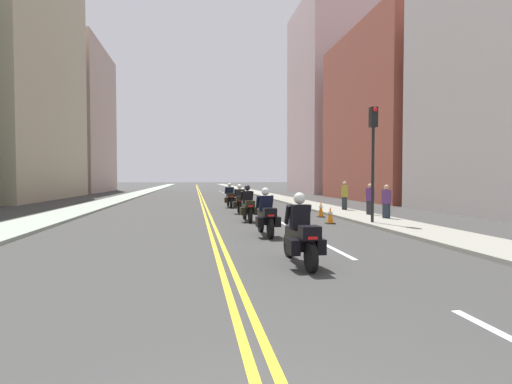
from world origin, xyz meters
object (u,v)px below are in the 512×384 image
Objects in this scene: motorcycle_3 at (240,202)px; traffic_cone_1 at (321,209)px; motorcycle_4 at (230,197)px; traffic_cone_0 at (330,215)px; motorcycle_1 at (266,216)px; pedestrian_1 at (386,202)px; motorcycle_0 at (301,236)px; traffic_light_near at (373,144)px; motorcycle_2 at (248,206)px; pedestrian_0 at (370,200)px; pedestrian_2 at (345,196)px.

motorcycle_3 is 2.69× the size of traffic_cone_1.
traffic_cone_0 is (3.35, -9.85, -0.31)m from motorcycle_4.
motorcycle_1 is 2.77× the size of traffic_cone_1.
pedestrian_1 is at bearing -35.60° from motorcycle_3.
motorcycle_3 reaches higher than traffic_cone_0.
motorcycle_1 is at bearing 85.74° from pedestrian_1.
motorcycle_4 reaches higher than traffic_cone_1.
motorcycle_0 is at bearing -92.09° from motorcycle_1.
traffic_cone_0 is 0.15× the size of traffic_light_near.
motorcycle_2 is 2.91× the size of traffic_cone_0.
motorcycle_4 is 1.38× the size of pedestrian_0.
motorcycle_0 is at bearing -113.72° from traffic_cone_0.
motorcycle_4 is at bearing -1.58° from pedestrian_1.
motorcycle_3 is 6.80m from pedestrian_0.
motorcycle_2 reaches higher than traffic_cone_0.
traffic_cone_1 is at bearing 17.28° from motorcycle_2.
motorcycle_2 is at bearing -120.44° from pedestrian_2.
traffic_cone_1 is at bearing 12.75° from pedestrian_1.
motorcycle_4 is 1.31× the size of pedestrian_2.
motorcycle_0 reaches higher than traffic_cone_1.
traffic_cone_0 is 2.83m from traffic_cone_1.
motorcycle_2 is 4.04m from motorcycle_3.
traffic_cone_0 is at bearing -100.21° from traffic_cone_1.
motorcycle_2 is 1.21× the size of pedestrian_2.
traffic_cone_0 is at bearing -91.27° from pedestrian_2.
pedestrian_2 is (6.10, 8.65, 0.23)m from motorcycle_1.
motorcycle_3 is 4.38m from motorcycle_4.
pedestrian_0 is at bearing 40.25° from motorcycle_1.
traffic_cone_0 is 3.81m from pedestrian_0.
pedestrian_2 reaches higher than motorcycle_1.
motorcycle_1 is 10.59m from pedestrian_2.
traffic_cone_1 is at bearing 106.04° from traffic_light_near.
traffic_cone_1 is at bearing -33.33° from motorcycle_3.
motorcycle_1 is 12.93m from motorcycle_4.
pedestrian_1 reaches higher than motorcycle_2.
motorcycle_3 is at bearing 41.29° from pedestrian_0.
traffic_light_near is (1.52, -0.77, 2.95)m from traffic_cone_0.
traffic_cone_0 is at bearing -73.44° from motorcycle_4.
pedestrian_0 is at bearing -63.01° from pedestrian_2.
pedestrian_0 is (2.38, -0.34, 0.45)m from traffic_cone_1.
pedestrian_2 is at bearing 63.00° from motorcycle_0.
pedestrian_0 is (6.19, 5.53, 0.19)m from motorcycle_1.
motorcycle_1 is at bearing 109.48° from pedestrian_0.
traffic_cone_1 is 0.50× the size of pedestrian_1.
traffic_cone_1 is (0.50, 2.78, 0.05)m from traffic_cone_0.
motorcycle_3 is at bearing 144.08° from traffic_cone_1.
traffic_light_near reaches higher than motorcycle_0.
pedestrian_0 is (6.09, -3.02, 0.21)m from motorcycle_3.
motorcycle_1 is 1.03× the size of motorcycle_3.
pedestrian_1 is at bearing 13.61° from traffic_cone_0.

